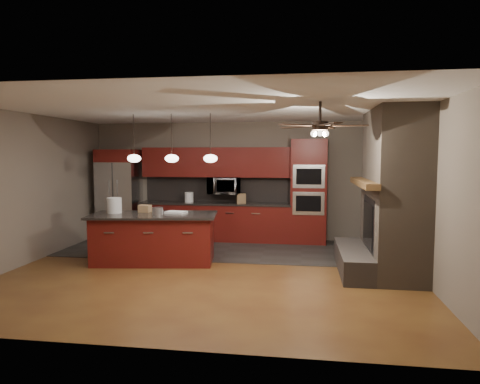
% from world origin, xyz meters
% --- Properties ---
extents(ground, '(7.00, 7.00, 0.00)m').
position_xyz_m(ground, '(0.00, 0.00, 0.00)').
color(ground, brown).
rests_on(ground, ground).
extents(ceiling, '(7.00, 6.00, 0.02)m').
position_xyz_m(ceiling, '(0.00, 0.00, 2.80)').
color(ceiling, white).
rests_on(ceiling, back_wall).
extents(back_wall, '(7.00, 0.02, 2.80)m').
position_xyz_m(back_wall, '(0.00, 3.00, 1.40)').
color(back_wall, '#746A5D').
rests_on(back_wall, ground).
extents(right_wall, '(0.02, 6.00, 2.80)m').
position_xyz_m(right_wall, '(3.50, 0.00, 1.40)').
color(right_wall, '#746A5D').
rests_on(right_wall, ground).
extents(left_wall, '(0.02, 6.00, 2.80)m').
position_xyz_m(left_wall, '(-3.50, 0.00, 1.40)').
color(left_wall, '#746A5D').
rests_on(left_wall, ground).
extents(slate_tile_patch, '(7.00, 2.40, 0.01)m').
position_xyz_m(slate_tile_patch, '(0.00, 1.80, 0.01)').
color(slate_tile_patch, '#2C2B28').
rests_on(slate_tile_patch, ground).
extents(fireplace_column, '(1.30, 2.10, 2.80)m').
position_xyz_m(fireplace_column, '(3.04, 0.40, 1.30)').
color(fireplace_column, brown).
rests_on(fireplace_column, ground).
extents(back_cabinetry, '(3.59, 0.64, 2.20)m').
position_xyz_m(back_cabinetry, '(-0.48, 2.74, 0.89)').
color(back_cabinetry, '#5E1111').
rests_on(back_cabinetry, ground).
extents(oven_tower, '(0.80, 0.63, 2.38)m').
position_xyz_m(oven_tower, '(1.70, 2.69, 1.19)').
color(oven_tower, '#5E1111').
rests_on(oven_tower, ground).
extents(microwave, '(0.73, 0.41, 0.50)m').
position_xyz_m(microwave, '(-0.27, 2.75, 1.30)').
color(microwave, silver).
rests_on(microwave, back_cabinetry).
extents(refrigerator, '(0.93, 0.75, 2.15)m').
position_xyz_m(refrigerator, '(-2.83, 2.62, 1.08)').
color(refrigerator, silver).
rests_on(refrigerator, ground).
extents(kitchen_island, '(2.47, 1.38, 0.92)m').
position_xyz_m(kitchen_island, '(-1.20, 0.48, 0.46)').
color(kitchen_island, '#5E1111').
rests_on(kitchen_island, ground).
extents(white_bucket, '(0.33, 0.33, 0.30)m').
position_xyz_m(white_bucket, '(-1.99, 0.50, 1.07)').
color(white_bucket, silver).
rests_on(white_bucket, kitchen_island).
extents(paint_can, '(0.24, 0.24, 0.13)m').
position_xyz_m(paint_can, '(-1.11, 0.45, 0.99)').
color(paint_can, '#B9B8BD').
rests_on(paint_can, kitchen_island).
extents(paint_tray, '(0.42, 0.33, 0.04)m').
position_xyz_m(paint_tray, '(-0.82, 0.65, 0.94)').
color(paint_tray, white).
rests_on(paint_tray, kitchen_island).
extents(cardboard_box, '(0.24, 0.19, 0.14)m').
position_xyz_m(cardboard_box, '(-1.46, 0.71, 0.99)').
color(cardboard_box, '#9B7750').
rests_on(cardboard_box, kitchen_island).
extents(counter_bucket, '(0.25, 0.25, 0.24)m').
position_xyz_m(counter_bucket, '(-1.11, 2.70, 1.02)').
color(counter_bucket, white).
rests_on(counter_bucket, back_cabinetry).
extents(counter_box, '(0.24, 0.21, 0.23)m').
position_xyz_m(counter_box, '(0.15, 2.65, 1.01)').
color(counter_box, olive).
rests_on(counter_box, back_cabinetry).
extents(pendant_left, '(0.26, 0.26, 0.92)m').
position_xyz_m(pendant_left, '(-1.65, 0.70, 1.96)').
color(pendant_left, black).
rests_on(pendant_left, ceiling).
extents(pendant_center, '(0.26, 0.26, 0.92)m').
position_xyz_m(pendant_center, '(-0.90, 0.70, 1.96)').
color(pendant_center, black).
rests_on(pendant_center, ceiling).
extents(pendant_right, '(0.26, 0.26, 0.92)m').
position_xyz_m(pendant_right, '(-0.15, 0.70, 1.96)').
color(pendant_right, black).
rests_on(pendant_right, ceiling).
extents(ceiling_fan, '(1.27, 1.33, 0.41)m').
position_xyz_m(ceiling_fan, '(1.80, -0.80, 2.46)').
color(ceiling_fan, black).
rests_on(ceiling_fan, ceiling).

